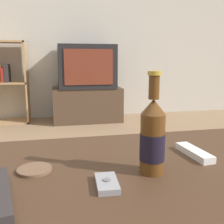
{
  "coord_description": "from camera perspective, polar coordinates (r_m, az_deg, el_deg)",
  "views": [
    {
      "loc": [
        -0.14,
        -0.53,
        0.76
      ],
      "look_at": [
        0.05,
        0.36,
        0.58
      ],
      "focal_mm": 42.0,
      "sensor_mm": 36.0,
      "label": 1
    }
  ],
  "objects": [
    {
      "name": "coffee_table",
      "position": [
        0.65,
        2.63,
        -21.22
      ],
      "size": [
        1.12,
        0.82,
        0.48
      ],
      "color": "#422B1C",
      "rests_on": "ground_plane"
    },
    {
      "name": "coaster",
      "position": [
        0.72,
        -16.53,
        -11.95
      ],
      "size": [
        0.09,
        0.09,
        0.01
      ],
      "color": "brown",
      "rests_on": "coffee_table"
    },
    {
      "name": "cell_phone",
      "position": [
        0.62,
        -1.12,
        -15.24
      ],
      "size": [
        0.05,
        0.09,
        0.02
      ],
      "rotation": [
        0.0,
        0.0,
        -0.06
      ],
      "color": "gray",
      "rests_on": "coffee_table"
    },
    {
      "name": "tv_stand",
      "position": [
        3.31,
        -5.46,
        1.72
      ],
      "size": [
        0.83,
        0.47,
        0.42
      ],
      "color": "#4C3828",
      "rests_on": "ground_plane"
    },
    {
      "name": "television",
      "position": [
        3.26,
        -5.61,
        9.82
      ],
      "size": [
        0.68,
        0.51,
        0.51
      ],
      "color": "black",
      "rests_on": "tv_stand"
    },
    {
      "name": "beer_bottle",
      "position": [
        0.66,
        8.81,
        -5.41
      ],
      "size": [
        0.06,
        0.06,
        0.26
      ],
      "color": "#563314",
      "rests_on": "coffee_table"
    },
    {
      "name": "back_wall",
      "position": [
        3.59,
        -10.25,
        19.83
      ],
      "size": [
        8.0,
        0.05,
        2.6
      ],
      "color": "beige",
      "rests_on": "ground_plane"
    },
    {
      "name": "remote_control",
      "position": [
        0.83,
        17.46,
        -8.4
      ],
      "size": [
        0.05,
        0.15,
        0.02
      ],
      "rotation": [
        0.0,
        0.0,
        0.09
      ],
      "color": "white",
      "rests_on": "coffee_table"
    },
    {
      "name": "bookshelf",
      "position": [
        3.4,
        -22.89,
        6.5
      ],
      "size": [
        0.53,
        0.3,
        0.97
      ],
      "color": "tan",
      "rests_on": "ground_plane"
    }
  ]
}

